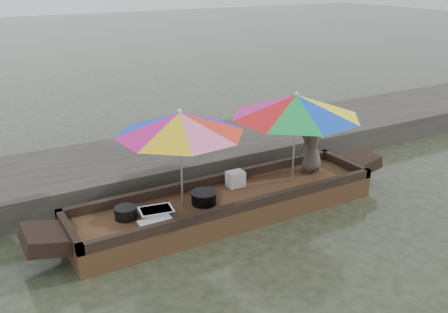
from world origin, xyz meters
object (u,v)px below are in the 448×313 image
vendor (312,143)px  umbrella_bow (181,160)px  tray_crayfish (156,212)px  charcoal_grill (204,198)px  umbrella_stern (294,137)px  cooking_pot (126,213)px  supply_bag (235,179)px  boat_hull (227,206)px  tray_scallop (157,224)px

vendor → umbrella_bow: 2.65m
tray_crayfish → charcoal_grill: bearing=-1.6°
vendor → umbrella_stern: bearing=7.1°
vendor → cooking_pot: bearing=-9.4°
tray_crayfish → supply_bag: size_ratio=1.77×
cooking_pot → umbrella_bow: umbrella_bow is taller
cooking_pot → tray_crayfish: 0.44m
charcoal_grill → umbrella_stern: bearing=1.2°
umbrella_bow → charcoal_grill: bearing=-6.2°
vendor → umbrella_stern: 0.62m
cooking_pot → umbrella_stern: 3.03m
cooking_pot → umbrella_bow: 1.11m
umbrella_bow → boat_hull: bearing=0.0°
boat_hull → charcoal_grill: charcoal_grill is taller
cooking_pot → supply_bag: bearing=4.9°
charcoal_grill → umbrella_bow: 0.77m
tray_scallop → vendor: vendor is taller
cooking_pot → supply_bag: (1.97, 0.17, 0.04)m
cooking_pot → umbrella_stern: (2.95, -0.11, 0.69)m
charcoal_grill → umbrella_bow: umbrella_bow is taller
vendor → charcoal_grill: bearing=-5.2°
supply_bag → vendor: bearing=-4.1°
umbrella_bow → umbrella_stern: 2.09m
cooking_pot → charcoal_grill: (1.21, -0.15, 0.00)m
umbrella_stern → charcoal_grill: bearing=-178.8°
supply_bag → umbrella_stern: size_ratio=0.13×
tray_scallop → umbrella_stern: umbrella_stern is taller
cooking_pot → supply_bag: supply_bag is taller
vendor → umbrella_bow: size_ratio=0.56×
cooking_pot → tray_scallop: (0.29, -0.45, -0.06)m
tray_scallop → umbrella_bow: umbrella_bow is taller
supply_bag → umbrella_bow: (-1.11, -0.28, 0.65)m
umbrella_bow → umbrella_stern: (2.09, 0.00, 0.00)m
boat_hull → vendor: bearing=5.3°
boat_hull → umbrella_bow: size_ratio=2.69×
tray_crayfish → vendor: vendor is taller
vendor → umbrella_bow: umbrella_bow is taller
cooking_pot → umbrella_stern: size_ratio=0.15×
vendor → tray_scallop: bearing=-1.4°
supply_bag → umbrella_bow: 1.32m
tray_crayfish → umbrella_bow: bearing=2.2°
supply_bag → tray_scallop: bearing=-159.9°
tray_scallop → supply_bag: 1.79m
boat_hull → tray_scallop: bearing=-166.1°
cooking_pot → charcoal_grill: charcoal_grill is taller
cooking_pot → umbrella_bow: size_ratio=0.17×
supply_bag → cooking_pot: bearing=-175.1°
charcoal_grill → umbrella_stern: (1.74, 0.04, 0.68)m
tray_crayfish → umbrella_stern: umbrella_stern is taller
tray_crayfish → charcoal_grill: (0.79, -0.02, 0.05)m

